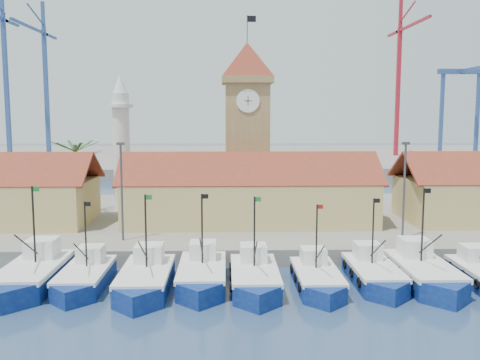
{
  "coord_description": "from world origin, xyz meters",
  "views": [
    {
      "loc": [
        -2.53,
        -36.46,
        13.1
      ],
      "look_at": [
        -1.04,
        18.0,
        6.31
      ],
      "focal_mm": 40.0,
      "sensor_mm": 36.0,
      "label": 1
    }
  ],
  "objects_px": {
    "minaret": "(121,142)",
    "boat_5": "(318,280)",
    "clock_tower": "(247,123)",
    "boat_0": "(32,277)"
  },
  "relations": [
    {
      "from": "minaret",
      "to": "boat_5",
      "type": "bearing_deg",
      "value": -53.24
    },
    {
      "from": "minaret",
      "to": "clock_tower",
      "type": "bearing_deg",
      "value": -7.61
    },
    {
      "from": "boat_0",
      "to": "minaret",
      "type": "height_order",
      "value": "minaret"
    },
    {
      "from": "boat_0",
      "to": "boat_5",
      "type": "distance_m",
      "value": 21.58
    },
    {
      "from": "boat_0",
      "to": "clock_tower",
      "type": "height_order",
      "value": "clock_tower"
    },
    {
      "from": "clock_tower",
      "to": "minaret",
      "type": "relative_size",
      "value": 1.39
    },
    {
      "from": "boat_0",
      "to": "clock_tower",
      "type": "distance_m",
      "value": 30.75
    },
    {
      "from": "boat_5",
      "to": "minaret",
      "type": "distance_m",
      "value": 33.56
    },
    {
      "from": "clock_tower",
      "to": "boat_5",
      "type": "bearing_deg",
      "value": -79.69
    },
    {
      "from": "boat_0",
      "to": "clock_tower",
      "type": "xyz_separation_m",
      "value": [
        17.21,
        22.93,
        11.13
      ]
    }
  ]
}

